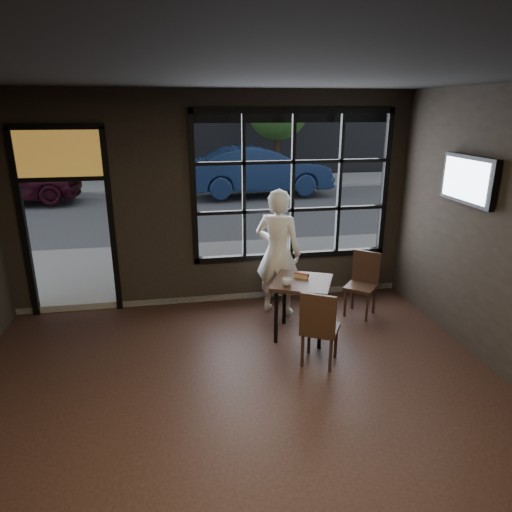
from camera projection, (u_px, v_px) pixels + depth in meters
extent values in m
cube|color=black|center=(255.00, 460.00, 4.02)|extent=(6.00, 7.00, 0.02)
cube|color=black|center=(255.00, 66.00, 3.02)|extent=(6.00, 7.00, 0.02)
cube|color=black|center=(293.00, 186.00, 6.93)|extent=(3.06, 0.12, 2.28)
cube|color=orange|center=(59.00, 153.00, 6.21)|extent=(1.20, 0.06, 0.70)
cube|color=#545456|center=(183.00, 160.00, 26.47)|extent=(60.00, 41.00, 0.04)
cube|color=#5B5956|center=(176.00, 13.00, 23.18)|extent=(28.00, 12.00, 15.00)
cube|color=black|center=(301.00, 308.00, 6.08)|extent=(0.97, 0.97, 0.79)
cube|color=black|center=(320.00, 326.00, 5.40)|extent=(0.57, 0.57, 0.96)
cube|color=black|center=(361.00, 285.00, 6.67)|extent=(0.57, 0.57, 0.94)
imported|color=white|center=(278.00, 253.00, 6.63)|extent=(0.81, 0.73, 1.87)
imported|color=silver|center=(287.00, 282.00, 5.79)|extent=(0.17, 0.17, 0.10)
cube|color=black|center=(468.00, 180.00, 5.50)|extent=(0.11, 0.99, 0.58)
imported|color=#15274B|center=(259.00, 170.00, 15.42)|extent=(4.94, 1.98, 1.60)
imported|color=black|center=(5.00, 178.00, 14.08)|extent=(4.44, 1.84, 1.50)
cylinder|color=#332114|center=(144.00, 159.00, 17.81)|extent=(0.18, 0.18, 2.00)
sphere|color=#366824|center=(141.00, 115.00, 17.30)|extent=(2.18, 2.18, 2.18)
cylinder|color=#332114|center=(277.00, 156.00, 18.03)|extent=(0.20, 0.20, 2.19)
sphere|color=#286B30|center=(278.00, 108.00, 17.47)|extent=(2.39, 2.39, 2.39)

